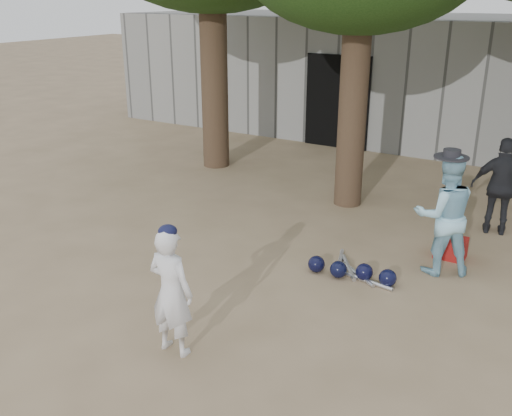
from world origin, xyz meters
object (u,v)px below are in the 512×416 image
Objects in this scene: spectator_blue at (444,215)px; red_bag at (451,248)px; boy_player at (171,292)px; spectator_dark at (502,187)px.

spectator_blue is 0.85m from red_bag.
boy_player is 0.92× the size of spectator_dark.
boy_player is at bearing 29.35° from spectator_blue.
spectator_blue is 1.86m from spectator_dark.
spectator_dark is (0.44, 1.81, -0.05)m from spectator_blue.
spectator_blue is 3.90× the size of red_bag.
spectator_blue reaches higher than spectator_dark.
boy_player is 5.61m from spectator_dark.
spectator_blue is (1.92, 3.29, 0.12)m from boy_player.
spectator_dark is 1.47m from red_bag.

